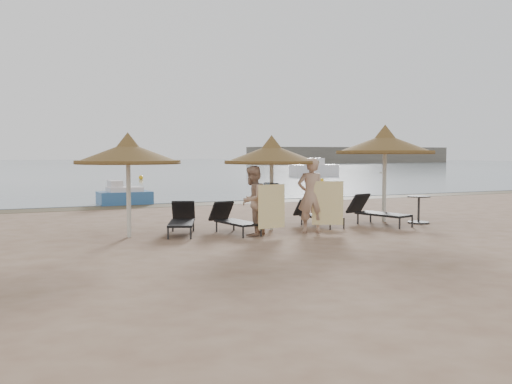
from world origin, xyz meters
TOP-DOWN VIEW (x-y plane):
  - ground at (0.00, 0.00)m, footprint 160.00×160.00m
  - sea at (0.00, 80.00)m, footprint 200.00×140.00m
  - wet_sand_strip at (0.00, 9.40)m, footprint 200.00×1.60m
  - palapa_left at (-3.52, 1.70)m, footprint 2.55×2.55m
  - palapa_center at (0.17, 1.44)m, footprint 2.52×2.52m
  - palapa_right at (3.97, 1.67)m, footprint 2.88×2.88m
  - lounger_far_left at (-2.18, 1.75)m, footprint 1.17×1.86m
  - lounger_near_left at (-0.97, 1.35)m, footprint 0.83×1.79m
  - lounger_near_right at (1.67, 1.69)m, footprint 0.79×1.68m
  - lounger_far_right at (3.34, 1.22)m, footprint 1.12×2.00m
  - side_table at (4.67, 0.97)m, footprint 0.65×0.65m
  - person_left at (-0.70, 0.70)m, footprint 1.08×1.05m
  - person_right at (0.85, 0.56)m, footprint 1.14×0.87m
  - towel_left at (-0.35, 0.35)m, footprint 0.76×0.12m
  - towel_right at (1.20, 0.31)m, footprint 0.73×0.35m
  - bag_patterned at (0.17, 1.62)m, footprint 0.26×0.10m
  - bag_dark at (0.17, 1.28)m, footprint 0.23×0.11m
  - pedal_boat at (-1.90, 10.50)m, footprint 2.06×1.26m
  - buoy_mid at (3.26, 30.16)m, footprint 0.34×0.34m
  - buoy_right at (13.29, 20.84)m, footprint 0.31×0.31m

SIDE VIEW (x-z plane):
  - ground at x=0.00m, z-range 0.00..0.00m
  - wet_sand_strip at x=0.00m, z-range 0.00..0.01m
  - sea at x=0.00m, z-range 0.00..0.03m
  - buoy_right at x=13.29m, z-range 0.00..0.31m
  - buoy_mid at x=3.26m, z-range 0.00..0.34m
  - lounger_near_right at x=1.67m, z-range -0.04..0.68m
  - lounger_near_left at x=-0.97m, z-range -0.04..0.73m
  - pedal_boat at x=-1.90m, z-range -0.12..0.82m
  - lounger_far_left at x=-2.18m, z-range -0.04..0.75m
  - side_table at x=4.67m, z-range -0.02..0.77m
  - lounger_far_right at x=3.34m, z-range -0.04..0.81m
  - towel_left at x=-0.35m, z-range 0.20..1.27m
  - towel_right at x=1.20m, z-range 0.21..1.32m
  - person_left at x=-0.70m, z-range 0.00..1.99m
  - bag_patterned at x=0.17m, z-range 0.92..1.25m
  - bag_dark at x=0.17m, z-range 0.93..1.25m
  - person_right at x=0.85m, z-range 0.00..2.21m
  - palapa_center at x=0.17m, z-range 0.74..3.24m
  - palapa_left at x=-3.52m, z-range 0.75..3.27m
  - palapa_right at x=3.97m, z-range 0.85..3.70m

